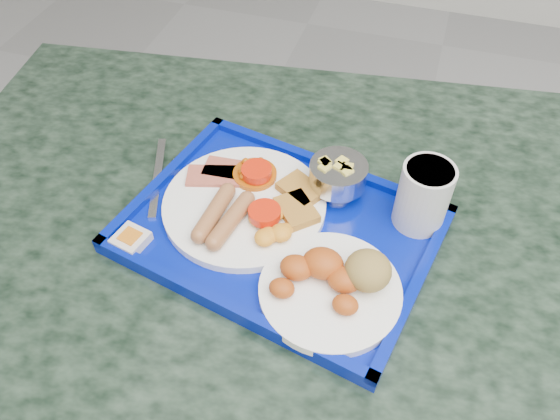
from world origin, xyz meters
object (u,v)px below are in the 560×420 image
Objects in this scene: juice_cup at (424,194)px; tray at (280,231)px; main_plate at (249,204)px; bread_plate at (335,282)px; table at (300,299)px; fruit_bowl at (338,175)px.

tray is at bearing -158.20° from juice_cup.
juice_cup is (0.25, 0.06, 0.04)m from main_plate.
main_plate reaches higher than tray.
main_plate is at bearing 146.89° from bread_plate.
table is at bearing 2.64° from main_plate.
main_plate is (-0.09, -0.00, 0.23)m from table.
juice_cup is at bearing -8.43° from fruit_bowl.
juice_cup reaches higher than main_plate.
table is 15.35× the size of fruit_bowl.
bread_plate is 0.18m from juice_cup.
juice_cup reaches higher than tray.
bread_plate is (0.16, -0.10, 0.01)m from main_plate.
bread_plate is at bearing -77.40° from fruit_bowl.
table is 0.24m from main_plate.
juice_cup reaches higher than bread_plate.
bread_plate reaches higher than main_plate.
fruit_bowl is at bearing 65.83° from table.
tray is 2.59× the size of bread_plate.
bread_plate reaches higher than tray.
juice_cup is at bearing 12.67° from main_plate.
table is 0.32m from juice_cup.
table is 0.27m from bread_plate.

